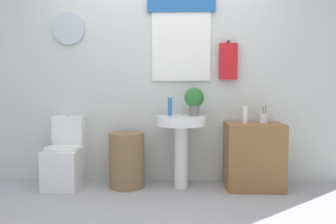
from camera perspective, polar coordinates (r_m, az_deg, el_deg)
The scene contains 11 objects.
ground_plane at distance 2.87m, azimuth -2.23°, elevation -17.84°, with size 8.00×8.00×0.00m, color #A3A3A8.
back_wall at distance 3.81m, azimuth -1.00°, elevation 7.73°, with size 4.40×0.18×2.60m.
toilet at distance 3.82m, azimuth -17.23°, elevation -7.72°, with size 0.38×0.51×0.78m.
laundry_hamper at distance 3.63m, azimuth -7.13°, elevation -8.20°, with size 0.38×0.38×0.59m, color #846647.
pedestal_sink at distance 3.53m, azimuth 2.27°, elevation -3.68°, with size 0.53×0.53×0.77m.
faucet at distance 3.63m, azimuth 2.27°, elevation 0.27°, with size 0.03×0.03×0.10m, color silver.
wooden_cabinet at distance 3.66m, azimuth 14.55°, elevation -7.33°, with size 0.59×0.44×0.70m, color olive.
soap_bottle at distance 3.56m, azimuth 0.34°, elevation 0.94°, with size 0.05×0.05×0.19m, color #2D6BB7.
potted_plant at distance 3.56m, azimuth 4.53°, elevation 2.25°, with size 0.21×0.21×0.30m.
lotion_bottle at distance 3.54m, azimuth 13.21°, elevation -0.51°, with size 0.05×0.05×0.18m, color white.
toothbrush_cup at distance 3.65m, azimuth 16.18°, elevation -0.99°, with size 0.08×0.08×0.19m.
Camera 1 is at (0.19, -2.65, 1.08)m, focal length 35.30 mm.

